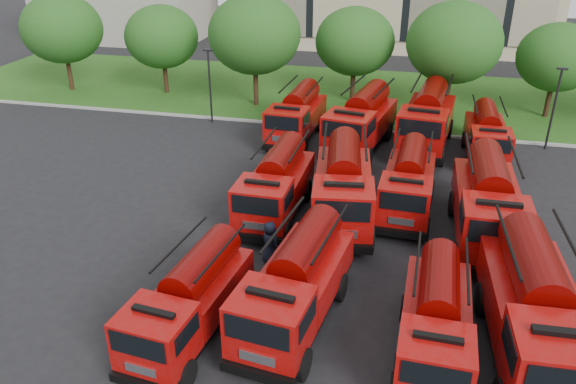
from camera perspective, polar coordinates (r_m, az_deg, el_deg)
name	(u,v)px	position (r m, az deg, el deg)	size (l,w,h in m)	color
ground	(300,280)	(22.78, 1.24, -8.96)	(140.00, 140.00, 0.00)	black
lawn	(367,95)	(46.25, 8.06, 9.70)	(70.00, 16.00, 0.12)	#224311
curb	(355,129)	(38.58, 6.82, 6.38)	(70.00, 0.30, 0.14)	gray
tree_0	(62,29)	(49.51, -21.99, 15.13)	(6.30, 6.30, 7.70)	#382314
tree_1	(162,37)	(46.48, -12.71, 15.13)	(5.71, 5.71, 6.98)	#382314
tree_2	(254,34)	(42.12, -3.43, 15.69)	(6.72, 6.72, 8.22)	#382314
tree_3	(355,41)	(43.30, 6.81, 14.94)	(5.88, 5.88, 7.19)	#382314
tree_4	(454,43)	(41.52, 16.52, 14.34)	(6.55, 6.55, 8.01)	#382314
tree_5	(557,57)	(43.61, 25.70, 12.22)	(5.46, 5.46, 6.68)	#382314
lamp_post_0	(210,82)	(39.33, -7.96, 11.03)	(0.60, 0.25, 5.11)	black
lamp_post_1	(555,104)	(37.77, 25.46, 8.06)	(0.60, 0.25, 5.11)	black
fire_truck_0	(190,299)	(19.69, -9.92, -10.67)	(2.89, 6.53, 2.88)	black
fire_truck_1	(296,284)	(19.84, 0.83, -9.29)	(3.32, 7.29, 3.20)	black
fire_truck_2	(436,320)	(19.14, 14.80, -12.48)	(2.49, 6.40, 2.88)	black
fire_truck_3	(536,311)	(20.02, 23.88, -10.97)	(3.18, 7.94, 3.56)	black
fire_truck_4	(276,184)	(26.81, -1.20, 0.81)	(2.67, 7.01, 3.17)	black
fire_truck_5	(343,185)	(26.46, 5.62, 0.67)	(3.61, 7.90, 3.47)	black
fire_truck_6	(408,182)	(27.74, 12.12, 0.96)	(2.70, 6.79, 3.04)	black
fire_truck_7	(488,203)	(26.19, 19.66, -1.05)	(2.93, 7.82, 3.55)	black
fire_truck_8	(297,115)	(36.37, 0.92, 7.87)	(2.87, 7.13, 3.19)	black
fire_truck_9	(361,121)	(35.02, 7.46, 7.21)	(4.04, 8.13, 3.54)	black
fire_truck_10	(427,118)	(36.04, 13.96, 7.28)	(3.64, 8.24, 3.63)	black
fire_truck_11	(487,135)	(35.28, 19.54, 5.48)	(2.39, 6.42, 2.92)	black
firefighter_2	(531,346)	(21.48, 23.48, -14.12)	(1.01, 0.57, 1.72)	#AE2C0D
firefighter_4	(270,262)	(23.89, -1.80, -7.10)	(0.93, 0.61, 1.90)	black
firefighter_5	(495,239)	(27.13, 20.25, -4.47)	(1.37, 0.59, 1.48)	#AE2C0D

